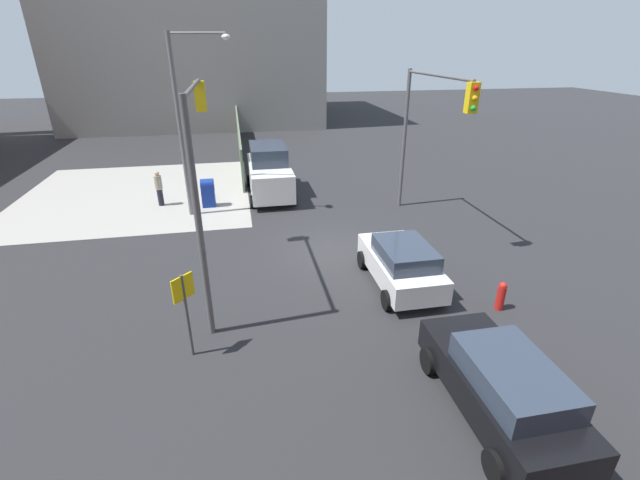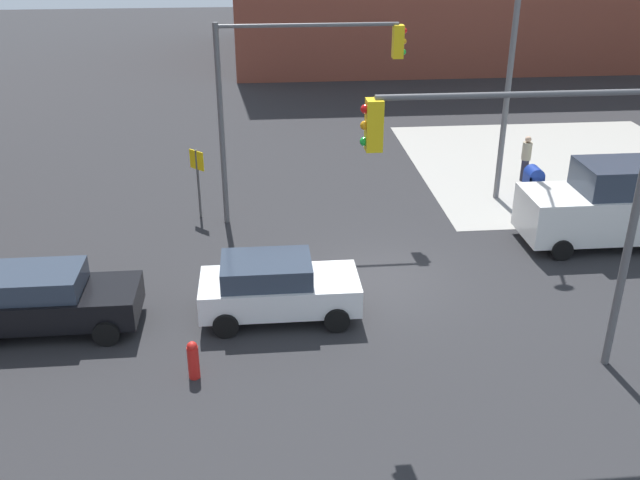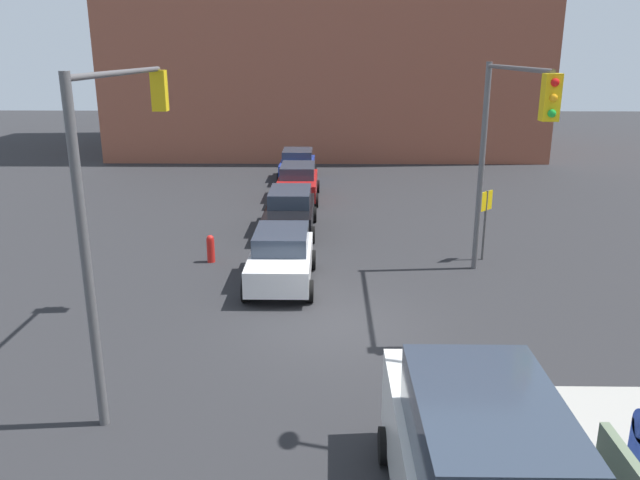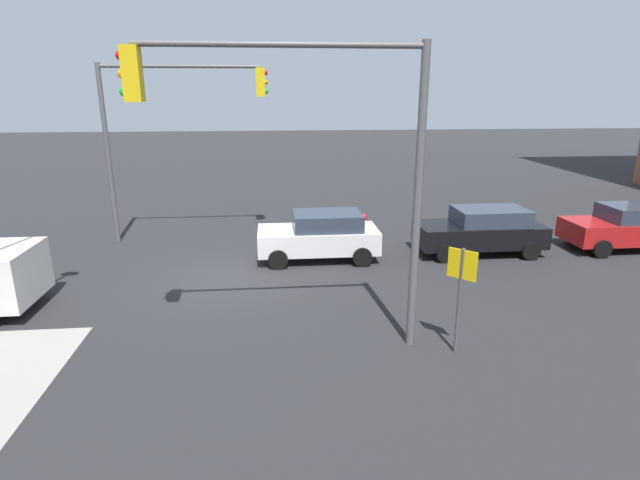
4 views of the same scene
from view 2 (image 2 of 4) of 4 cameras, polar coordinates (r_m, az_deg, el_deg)
ground_plane at (r=20.42m, az=4.95°, el=-3.15°), size 120.00×120.00×0.00m
sidewalk_corner at (r=30.94m, az=18.76°, el=5.68°), size 12.00×12.00×0.01m
traffic_signal_nw_corner at (r=22.74m, az=-2.23°, el=12.49°), size 5.92×0.36×6.50m
traffic_signal_se_corner at (r=15.14m, az=16.77°, el=4.78°), size 6.00×0.36×6.50m
street_lamp_corner at (r=25.10m, az=15.04°, el=12.99°), size 1.00×2.60×8.00m
warning_sign_two_way at (r=24.09m, az=-9.77°, el=5.39°), size 0.48×0.48×2.40m
mailbox_blue at (r=26.16m, az=16.66°, el=4.25°), size 0.56×0.64×1.43m
fire_hydrant at (r=16.38m, az=-10.11°, el=-9.37°), size 0.26×0.26×0.94m
sedan_black at (r=18.95m, az=-21.13°, el=-4.41°), size 4.38×2.02×1.62m
hatchback_white at (r=18.26m, az=-3.51°, el=-3.75°), size 4.05×2.02×1.62m
van_white_delivery at (r=23.83m, az=22.43°, el=2.63°), size 5.40×2.32×2.62m
pedestrian_crossing at (r=28.42m, az=16.15°, el=6.33°), size 0.36×0.36×1.78m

